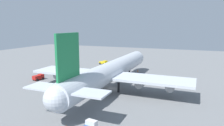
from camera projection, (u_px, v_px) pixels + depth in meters
name	position (u px, v px, depth m)	size (l,w,h in m)	color
ground_plane	(112.00, 88.00, 68.80)	(252.60, 252.60, 0.00)	slate
cargo_airplane	(112.00, 71.00, 67.52)	(63.15, 50.65, 18.75)	silver
catering_truck	(38.00, 77.00, 79.30)	(4.31, 3.13, 2.03)	#B21E19
cargo_loader	(104.00, 63.00, 110.41)	(3.87, 5.22, 2.29)	yellow
safety_cone_nose	(138.00, 71.00, 94.31)	(0.55, 0.55, 0.79)	orange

